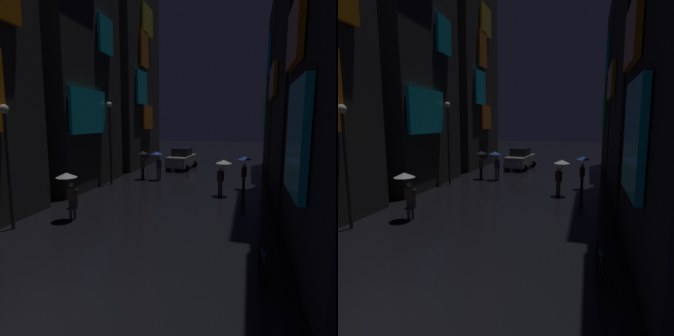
% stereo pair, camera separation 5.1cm
% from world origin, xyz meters
% --- Properties ---
extents(ground_plane, '(120.00, 120.00, 0.00)m').
position_xyz_m(ground_plane, '(0.00, 0.00, 0.00)').
color(ground_plane, black).
extents(building_left_mid, '(4.25, 7.36, 17.77)m').
position_xyz_m(building_left_mid, '(-7.48, 12.67, 8.88)').
color(building_left_mid, '#33302D').
rests_on(building_left_mid, ground).
extents(building_left_far, '(4.25, 8.46, 17.29)m').
position_xyz_m(building_left_far, '(-7.48, 22.22, 8.65)').
color(building_left_far, '#33302D').
rests_on(building_left_far, ground).
extents(building_right_far, '(4.25, 8.75, 13.97)m').
position_xyz_m(building_right_far, '(7.48, 22.38, 6.99)').
color(building_right_far, '#232328').
rests_on(building_right_far, ground).
extents(pedestrian_far_right_blue, '(0.90, 0.90, 2.12)m').
position_xyz_m(pedestrian_far_right_blue, '(3.87, 14.10, 1.67)').
color(pedestrian_far_right_blue, '#38332D').
rests_on(pedestrian_far_right_blue, ground).
extents(pedestrian_foreground_right_clear, '(0.90, 0.90, 2.12)m').
position_xyz_m(pedestrian_foreground_right_clear, '(-3.42, 5.92, 1.67)').
color(pedestrian_foreground_right_clear, '#38332D').
rests_on(pedestrian_foreground_right_clear, ground).
extents(pedestrian_near_crossing_clear, '(0.90, 0.90, 2.12)m').
position_xyz_m(pedestrian_near_crossing_clear, '(2.67, 12.09, 1.67)').
color(pedestrian_near_crossing_clear, '#2D2D38').
rests_on(pedestrian_near_crossing_clear, ground).
extents(pedestrian_midstreet_left_blue, '(0.90, 0.90, 2.12)m').
position_xyz_m(pedestrian_midstreet_left_blue, '(-2.39, 15.68, 1.67)').
color(pedestrian_midstreet_left_blue, '#2D2D38').
rests_on(pedestrian_midstreet_left_blue, ground).
extents(pedestrian_foreground_left_black, '(0.90, 0.90, 2.12)m').
position_xyz_m(pedestrian_foreground_left_black, '(-3.50, 15.64, 1.67)').
color(pedestrian_foreground_left_black, black).
rests_on(pedestrian_foreground_left_black, ground).
extents(bicycle_parked_at_storefront, '(0.19, 1.82, 0.96)m').
position_xyz_m(bicycle_parked_at_storefront, '(4.60, 3.35, 0.39)').
color(bicycle_parked_at_storefront, black).
rests_on(bicycle_parked_at_storefront, ground).
extents(car_distant, '(2.49, 4.26, 1.92)m').
position_xyz_m(car_distant, '(-1.78, 21.25, 0.93)').
color(car_distant, '#99999E').
rests_on(car_distant, ground).
extents(streetlamp_left_near, '(0.36, 0.36, 4.96)m').
position_xyz_m(streetlamp_left_near, '(-5.00, 4.35, 3.14)').
color(streetlamp_left_near, '#2D2D33').
rests_on(streetlamp_left_near, ground).
extents(streetlamp_left_far, '(0.36, 0.36, 5.59)m').
position_xyz_m(streetlamp_left_far, '(-5.00, 13.34, 3.49)').
color(streetlamp_left_far, '#2D2D33').
rests_on(streetlamp_left_far, ground).
extents(trash_bin, '(0.46, 0.46, 0.93)m').
position_xyz_m(trash_bin, '(-4.30, 7.62, 0.47)').
color(trash_bin, '#3F3F47').
rests_on(trash_bin, ground).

